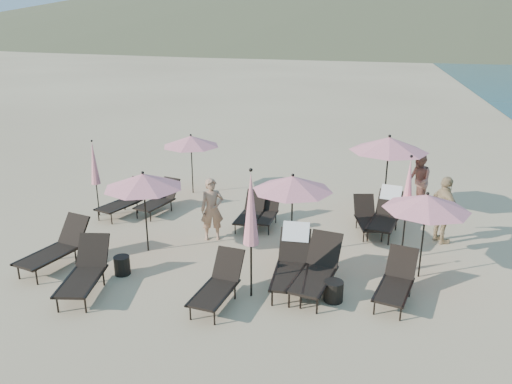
% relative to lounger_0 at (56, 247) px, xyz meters
% --- Properties ---
extents(ground, '(800.00, 800.00, 0.00)m').
position_rel_lounger_0_xyz_m(ground, '(5.11, -0.26, -0.49)').
color(ground, '#D6BA8C').
rests_on(ground, ground).
extents(lounger_0, '(1.09, 1.93, 1.05)m').
position_rel_lounger_0_xyz_m(lounger_0, '(0.00, 0.00, 0.00)').
color(lounger_0, black).
rests_on(lounger_0, ground).
extents(lounger_1, '(1.02, 1.88, 1.02)m').
position_rel_lounger_0_xyz_m(lounger_1, '(1.30, -0.90, -0.01)').
color(lounger_1, black).
rests_on(lounger_1, ground).
extents(lounger_2, '(0.81, 1.69, 0.94)m').
position_rel_lounger_0_xyz_m(lounger_2, '(4.18, -0.70, -0.05)').
color(lounger_2, black).
rests_on(lounger_2, ground).
extents(lounger_3, '(0.78, 1.93, 1.18)m').
position_rel_lounger_0_xyz_m(lounger_3, '(5.50, 0.42, 0.07)').
color(lounger_3, black).
rests_on(lounger_3, ground).
extents(lounger_4, '(1.03, 1.95, 1.07)m').
position_rel_lounger_0_xyz_m(lounger_4, '(6.05, 0.25, 0.01)').
color(lounger_4, black).
rests_on(lounger_4, ground).
extents(lounger_5, '(0.95, 1.71, 0.93)m').
position_rel_lounger_0_xyz_m(lounger_5, '(7.68, 0.26, -0.06)').
color(lounger_5, black).
rests_on(lounger_5, ground).
extents(lounger_6, '(1.12, 1.79, 0.97)m').
position_rel_lounger_0_xyz_m(lounger_6, '(-0.09, 3.50, -0.04)').
color(lounger_6, black).
rests_on(lounger_6, ground).
extents(lounger_7, '(0.98, 1.70, 0.92)m').
position_rel_lounger_0_xyz_m(lounger_7, '(0.86, 3.90, -0.06)').
color(lounger_7, black).
rests_on(lounger_7, ground).
extents(lounger_8, '(0.59, 1.53, 0.94)m').
position_rel_lounger_0_xyz_m(lounger_8, '(4.23, 3.71, -0.04)').
color(lounger_8, black).
rests_on(lounger_8, ground).
extents(lounger_9, '(0.64, 1.54, 0.87)m').
position_rel_lounger_0_xyz_m(lounger_9, '(3.82, 3.49, -0.08)').
color(lounger_9, black).
rests_on(lounger_9, ground).
extents(lounger_10, '(0.99, 1.89, 1.12)m').
position_rel_lounger_0_xyz_m(lounger_10, '(7.51, 3.97, 0.05)').
color(lounger_10, black).
rests_on(lounger_10, ground).
extents(lounger_11, '(0.92, 1.62, 0.88)m').
position_rel_lounger_0_xyz_m(lounger_11, '(7.03, 3.81, -0.08)').
color(lounger_11, black).
rests_on(lounger_11, ground).
extents(umbrella_open_0, '(1.93, 1.93, 2.08)m').
position_rel_lounger_0_xyz_m(umbrella_open_0, '(1.69, 1.29, 1.35)').
color(umbrella_open_0, black).
rests_on(umbrella_open_0, ground).
extents(umbrella_open_1, '(1.94, 1.94, 2.09)m').
position_rel_lounger_0_xyz_m(umbrella_open_1, '(5.23, 1.91, 1.35)').
color(umbrella_open_1, black).
rests_on(umbrella_open_1, ground).
extents(umbrella_open_2, '(1.88, 1.88, 2.02)m').
position_rel_lounger_0_xyz_m(umbrella_open_2, '(8.23, 1.41, 1.29)').
color(umbrella_open_2, black).
rests_on(umbrella_open_2, ground).
extents(umbrella_open_3, '(1.88, 1.88, 2.03)m').
position_rel_lounger_0_xyz_m(umbrella_open_3, '(1.20, 5.89, 1.30)').
color(umbrella_open_3, black).
rests_on(umbrella_open_3, ground).
extents(umbrella_open_4, '(2.27, 2.27, 2.44)m').
position_rel_lounger_0_xyz_m(umbrella_open_4, '(7.48, 5.26, 1.67)').
color(umbrella_open_4, black).
rests_on(umbrella_open_4, ground).
extents(umbrella_closed_0, '(0.33, 0.33, 2.79)m').
position_rel_lounger_0_xyz_m(umbrella_closed_0, '(4.75, -0.28, 1.45)').
color(umbrella_closed_0, black).
rests_on(umbrella_closed_0, ground).
extents(umbrella_closed_1, '(0.30, 0.30, 2.61)m').
position_rel_lounger_0_xyz_m(umbrella_closed_1, '(7.89, 2.27, 1.32)').
color(umbrella_closed_1, black).
rests_on(umbrella_closed_1, ground).
extents(umbrella_closed_2, '(0.27, 0.27, 2.30)m').
position_rel_lounger_0_xyz_m(umbrella_closed_2, '(-0.80, 3.24, 1.11)').
color(umbrella_closed_2, black).
rests_on(umbrella_closed_2, ground).
extents(side_table_0, '(0.36, 0.36, 0.43)m').
position_rel_lounger_0_xyz_m(side_table_0, '(1.67, -0.02, -0.27)').
color(side_table_0, black).
rests_on(side_table_0, ground).
extents(side_table_1, '(0.40, 0.40, 0.43)m').
position_rel_lounger_0_xyz_m(side_table_1, '(6.44, -0.08, -0.27)').
color(side_table_1, black).
rests_on(side_table_1, ground).
extents(beachgoer_a, '(0.71, 0.60, 1.66)m').
position_rel_lounger_0_xyz_m(beachgoer_a, '(3.05, 2.36, 0.34)').
color(beachgoer_a, '#A37558').
rests_on(beachgoer_a, ground).
extents(beachgoer_b, '(0.83, 0.97, 1.76)m').
position_rel_lounger_0_xyz_m(beachgoer_b, '(8.46, 6.08, 0.39)').
color(beachgoer_b, '#AC6B59').
rests_on(beachgoer_b, ground).
extents(beachgoer_c, '(0.91, 1.12, 1.79)m').
position_rel_lounger_0_xyz_m(beachgoer_c, '(8.92, 3.53, 0.40)').
color(beachgoer_c, tan).
rests_on(beachgoer_c, ground).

